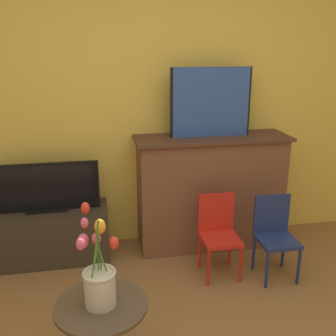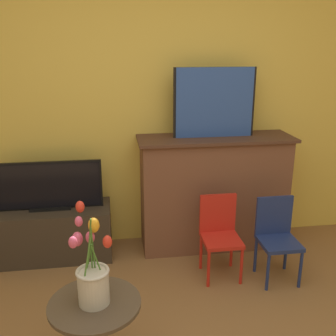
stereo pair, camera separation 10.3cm
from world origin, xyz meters
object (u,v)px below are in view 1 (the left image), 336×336
(vase_tulips, at_px, (99,277))
(painting, at_px, (211,102))
(tv_monitor, at_px, (45,188))
(chair_red, at_px, (218,230))
(chair_blue, at_px, (275,232))

(vase_tulips, bearing_deg, painting, 55.51)
(tv_monitor, height_order, chair_red, tv_monitor)
(painting, xyz_separation_m, vase_tulips, (-0.98, -1.43, -0.64))
(tv_monitor, xyz_separation_m, vase_tulips, (0.41, -1.41, 0.02))
(chair_red, bearing_deg, tv_monitor, 161.09)
(painting, xyz_separation_m, chair_blue, (0.38, -0.59, -0.94))
(chair_red, bearing_deg, vase_tulips, -134.59)
(vase_tulips, bearing_deg, tv_monitor, 106.15)
(painting, height_order, chair_red, painting)
(painting, distance_m, chair_red, 1.06)
(chair_red, height_order, vase_tulips, vase_tulips)
(tv_monitor, bearing_deg, vase_tulips, -73.85)
(painting, height_order, tv_monitor, painting)
(chair_red, bearing_deg, painting, 84.12)
(painting, height_order, chair_blue, painting)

